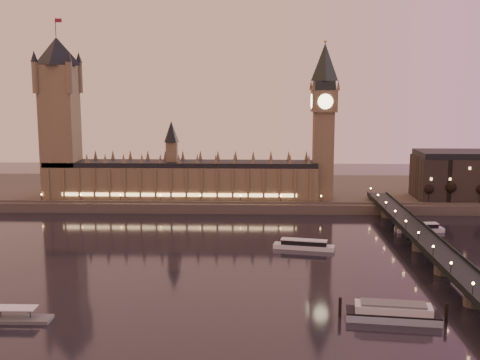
{
  "coord_description": "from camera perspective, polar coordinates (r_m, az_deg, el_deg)",
  "views": [
    {
      "loc": [
        11.49,
        -273.74,
        81.8
      ],
      "look_at": [
        1.98,
        35.0,
        32.52
      ],
      "focal_mm": 45.0,
      "sensor_mm": 36.0,
      "label": 1
    }
  ],
  "objects": [
    {
      "name": "bare_tree_2",
      "position": [
        413.07,
        21.64,
        -0.79
      ],
      "size": [
        6.39,
        6.39,
        13.0
      ],
      "color": "black",
      "rests_on": "ground"
    },
    {
      "name": "palace_of_westminster",
      "position": [
        402.6,
        -5.62,
        0.44
      ],
      "size": [
        180.0,
        26.62,
        52.0
      ],
      "color": "brown",
      "rests_on": "ground"
    },
    {
      "name": "far_embankment",
      "position": [
        446.14,
        4.12,
        -1.13
      ],
      "size": [
        560.0,
        130.0,
        6.0
      ],
      "primitive_type": "cube",
      "color": "#423D35",
      "rests_on": "ground"
    },
    {
      "name": "westminster_bridge",
      "position": [
        295.25,
        17.56,
        -6.34
      ],
      "size": [
        13.2,
        260.0,
        15.3
      ],
      "color": "black",
      "rests_on": "ground"
    },
    {
      "name": "cruise_boat_a",
      "position": [
        304.9,
        6.08,
        -6.13
      ],
      "size": [
        31.11,
        12.45,
        4.86
      ],
      "rotation": [
        0.0,
        0.0,
        -0.2
      ],
      "color": "silver",
      "rests_on": "ground"
    },
    {
      "name": "moored_barge",
      "position": [
        221.73,
        14.31,
        -12.07
      ],
      "size": [
        37.24,
        13.08,
        6.88
      ],
      "rotation": [
        0.0,
        0.0,
        -0.13
      ],
      "color": "#9AADC4",
      "rests_on": "ground"
    },
    {
      "name": "bare_tree_1",
      "position": [
        407.9,
        19.53,
        -0.79
      ],
      "size": [
        6.39,
        6.39,
        13.0
      ],
      "color": "black",
      "rests_on": "ground"
    },
    {
      "name": "cruise_boat_b",
      "position": [
        352.77,
        16.66,
        -4.37
      ],
      "size": [
        27.25,
        8.98,
        4.94
      ],
      "rotation": [
        0.0,
        0.0,
        0.09
      ],
      "color": "silver",
      "rests_on": "ground"
    },
    {
      "name": "big_ben",
      "position": [
        397.41,
        7.95,
        6.4
      ],
      "size": [
        17.68,
        17.68,
        104.0
      ],
      "color": "brown",
      "rests_on": "ground"
    },
    {
      "name": "ground",
      "position": [
        285.93,
        -0.62,
        -7.56
      ],
      "size": [
        700.0,
        700.0,
        0.0
      ],
      "primitive_type": "plane",
      "color": "black",
      "rests_on": "ground"
    },
    {
      "name": "victoria_tower",
      "position": [
        416.37,
        -16.76,
        6.48
      ],
      "size": [
        31.68,
        31.68,
        118.0
      ],
      "color": "brown",
      "rests_on": "ground"
    },
    {
      "name": "bare_tree_0",
      "position": [
        403.3,
        17.36,
        -0.78
      ],
      "size": [
        6.39,
        6.39,
        13.0
      ],
      "color": "black",
      "rests_on": "ground"
    }
  ]
}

